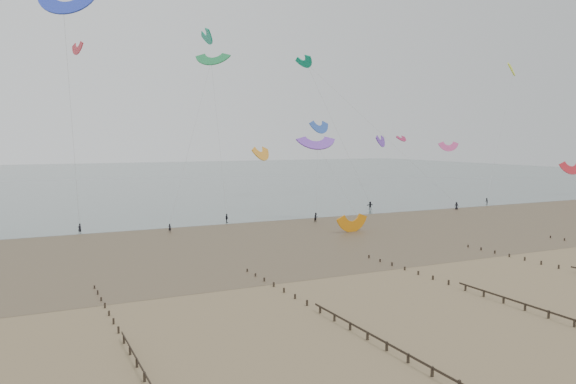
% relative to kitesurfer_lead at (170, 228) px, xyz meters
% --- Properties ---
extents(ground, '(500.00, 500.00, 0.00)m').
position_rel_kitesurfer_lead_xyz_m(ground, '(15.25, -45.49, -0.77)').
color(ground, brown).
rests_on(ground, ground).
extents(sea_and_shore, '(500.00, 665.00, 0.03)m').
position_rel_kitesurfer_lead_xyz_m(sea_and_shore, '(11.17, -11.09, -0.76)').
color(sea_and_shore, '#475654').
rests_on(sea_and_shore, ground).
extents(groynes, '(72.16, 50.16, 1.00)m').
position_rel_kitesurfer_lead_xyz_m(groynes, '(19.25, -64.54, -0.30)').
color(groynes, black).
rests_on(groynes, ground).
extents(kitesurfer_lead, '(0.66, 0.65, 1.54)m').
position_rel_kitesurfer_lead_xyz_m(kitesurfer_lead, '(0.00, 0.00, 0.00)').
color(kitesurfer_lead, black).
rests_on(kitesurfer_lead, ground).
extents(kitesurfers, '(132.03, 21.56, 1.89)m').
position_rel_kitesurfer_lead_xyz_m(kitesurfers, '(37.53, 3.82, 0.13)').
color(kitesurfers, black).
rests_on(kitesurfers, ground).
extents(grounded_kite, '(6.64, 5.61, 3.23)m').
position_rel_kitesurfer_lead_xyz_m(grounded_kite, '(29.21, -13.66, -0.77)').
color(grounded_kite, orange).
rests_on(grounded_kite, ground).
extents(kites_airborne, '(213.54, 118.41, 41.88)m').
position_rel_kitesurfer_lead_xyz_m(kites_airborne, '(-0.43, 42.77, 20.71)').
color(kites_airborne, '#E1F81F').
rests_on(kites_airborne, ground).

